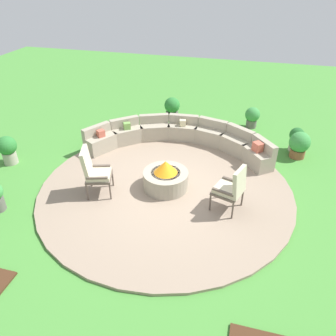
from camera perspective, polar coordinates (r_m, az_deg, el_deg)
The scene contains 11 objects.
ground_plane at distance 7.46m, azimuth -0.40°, elevation -3.72°, with size 24.00×24.00×0.00m, color #478C38.
patio_circle at distance 7.45m, azimuth -0.40°, elevation -3.53°, with size 5.64×5.64×0.06m, color gray.
fire_pit at distance 7.28m, azimuth -0.40°, elevation -1.67°, with size 1.01×1.01×0.68m.
curved_stone_bench at distance 8.94m, azimuth 2.11°, elevation 5.31°, with size 4.89×1.94×0.67m.
lounge_chair_front_left at distance 7.12m, azimuth -12.68°, elevation -0.48°, with size 0.68×0.66×1.10m.
lounge_chair_front_right at distance 6.62m, azimuth 11.00°, elevation -3.33°, with size 0.68×0.67×1.01m.
potted_plant_0 at distance 9.47m, azimuth 21.32°, elevation 4.83°, with size 0.38×0.38×0.66m.
potted_plant_2 at distance 9.16m, azimuth 21.82°, elevation 3.87°, with size 0.54×0.54×0.71m.
potted_plant_3 at distance 9.14m, azimuth -26.06°, elevation 3.06°, with size 0.47×0.47×0.74m.
potted_plant_4 at distance 10.75m, azimuth 0.72°, elevation 10.43°, with size 0.50×0.50×0.72m.
potted_plant_5 at distance 10.49m, azimuth 14.40°, elevation 8.65°, with size 0.45×0.45×0.64m.
Camera 1 is at (1.60, -5.82, 4.39)m, focal length 35.15 mm.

